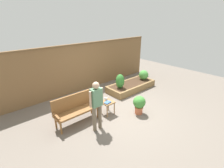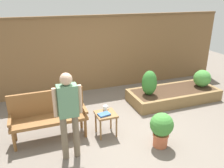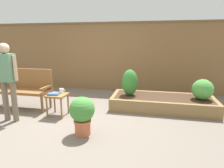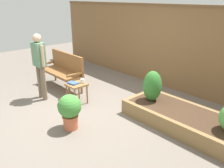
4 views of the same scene
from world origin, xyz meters
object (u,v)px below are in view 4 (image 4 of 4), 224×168
at_px(cup_on_table, 82,81).
at_px(shrub_near_bench, 152,86).
at_px(book_on_table, 73,83).
at_px(potted_boxwood, 70,109).
at_px(side_table, 77,87).
at_px(garden_bench, 64,68).
at_px(person_by_bench, 39,61).

distance_m(cup_on_table, shrub_near_bench, 1.60).
height_order(cup_on_table, book_on_table, cup_on_table).
distance_m(book_on_table, shrub_near_bench, 1.78).
xyz_separation_m(book_on_table, potted_boxwood, (0.89, -0.66, -0.10)).
bearing_deg(cup_on_table, side_table, -105.27).
relative_size(garden_bench, cup_on_table, 11.08).
distance_m(garden_bench, shrub_near_bench, 2.58).
height_order(garden_bench, cup_on_table, garden_bench).
xyz_separation_m(potted_boxwood, shrub_near_bench, (0.61, 1.60, 0.22)).
distance_m(shrub_near_bench, person_by_bench, 2.63).
height_order(cup_on_table, potted_boxwood, potted_boxwood).
height_order(potted_boxwood, shrub_near_bench, shrub_near_bench).
height_order(side_table, person_by_bench, person_by_bench).
relative_size(side_table, potted_boxwood, 0.71).
bearing_deg(cup_on_table, person_by_bench, -144.54).
height_order(garden_bench, book_on_table, garden_bench).
relative_size(garden_bench, book_on_table, 6.32).
xyz_separation_m(cup_on_table, shrub_near_bench, (1.41, 0.74, 0.09)).
height_order(garden_bench, potted_boxwood, garden_bench).
distance_m(potted_boxwood, shrub_near_bench, 1.73).
relative_size(cup_on_table, shrub_near_bench, 0.21).
distance_m(cup_on_table, book_on_table, 0.22).
xyz_separation_m(side_table, shrub_near_bench, (1.45, 0.88, 0.22)).
bearing_deg(cup_on_table, potted_boxwood, -47.12).
distance_m(garden_bench, book_on_table, 1.09).
xyz_separation_m(garden_bench, side_table, (1.07, -0.33, -0.15)).
bearing_deg(potted_boxwood, book_on_table, 143.39).
relative_size(cup_on_table, potted_boxwood, 0.19).
distance_m(side_table, person_by_bench, 1.06).
xyz_separation_m(potted_boxwood, person_by_bench, (-1.63, 0.26, 0.54)).
bearing_deg(person_by_bench, cup_on_table, 35.46).
bearing_deg(person_by_bench, garden_bench, 109.46).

